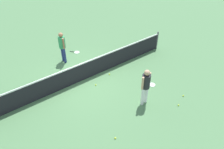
# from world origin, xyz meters

# --- Properties ---
(ground_plane) EXTENTS (40.00, 40.00, 0.00)m
(ground_plane) POSITION_xyz_m (0.00, 0.00, 0.00)
(ground_plane) COLOR #4C7A4C
(court_net) EXTENTS (10.09, 0.09, 1.07)m
(court_net) POSITION_xyz_m (0.00, 0.00, 0.50)
(court_net) COLOR #4C4C51
(court_net) RESTS_ON ground_plane
(player_near_side) EXTENTS (0.53, 0.38, 1.70)m
(player_near_side) POSITION_xyz_m (1.17, -2.91, 1.01)
(player_near_side) COLOR white
(player_near_side) RESTS_ON ground_plane
(player_far_side) EXTENTS (0.34, 0.52, 1.70)m
(player_far_side) POSITION_xyz_m (-0.00, 2.04, 1.01)
(player_far_side) COLOR navy
(player_far_side) RESTS_ON ground_plane
(tennis_racket_near_player) EXTENTS (0.45, 0.59, 0.03)m
(tennis_racket_near_player) POSITION_xyz_m (2.30, -2.26, 0.01)
(tennis_racket_near_player) COLOR white
(tennis_racket_near_player) RESTS_ON ground_plane
(tennis_racket_far_player) EXTENTS (0.51, 0.55, 0.03)m
(tennis_racket_far_player) POSITION_xyz_m (0.98, 2.48, 0.01)
(tennis_racket_far_player) COLOR white
(tennis_racket_far_player) RESTS_ON ground_plane
(tennis_ball_near_player) EXTENTS (0.07, 0.07, 0.07)m
(tennis_ball_near_player) POSITION_xyz_m (2.21, -3.93, 0.03)
(tennis_ball_near_player) COLOR #C6E033
(tennis_ball_near_player) RESTS_ON ground_plane
(tennis_ball_by_net) EXTENTS (0.07, 0.07, 0.07)m
(tennis_ball_by_net) POSITION_xyz_m (-0.93, -3.64, 0.03)
(tennis_ball_by_net) COLOR #C6E033
(tennis_ball_by_net) RESTS_ON ground_plane
(tennis_ball_midcourt) EXTENTS (0.07, 0.07, 0.07)m
(tennis_ball_midcourt) POSITION_xyz_m (1.20, -0.43, 0.03)
(tennis_ball_midcourt) COLOR #C6E033
(tennis_ball_midcourt) RESTS_ON ground_plane
(tennis_ball_baseline) EXTENTS (0.07, 0.07, 0.07)m
(tennis_ball_baseline) POSITION_xyz_m (2.84, -3.69, 0.03)
(tennis_ball_baseline) COLOR #C6E033
(tennis_ball_baseline) RESTS_ON ground_plane
(tennis_ball_stray_left) EXTENTS (0.07, 0.07, 0.07)m
(tennis_ball_stray_left) POSITION_xyz_m (0.19, -0.71, 0.03)
(tennis_ball_stray_left) COLOR #C6E033
(tennis_ball_stray_left) RESTS_ON ground_plane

